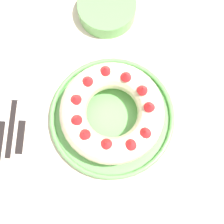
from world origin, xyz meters
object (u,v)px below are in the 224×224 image
at_px(serving_knife, 2,123).
at_px(side_bowl, 107,9).
at_px(serving_dish, 112,117).
at_px(bundt_cake, 112,112).
at_px(cake_knife, 22,122).
at_px(fork, 13,111).

distance_m(serving_knife, side_bowl, 0.42).
height_order(serving_dish, bundt_cake, bundt_cake).
relative_size(serving_knife, cake_knife, 1.27).
distance_m(fork, serving_knife, 0.04).
height_order(bundt_cake, cake_knife, bundt_cake).
relative_size(fork, serving_knife, 0.87).
height_order(serving_knife, cake_knife, same).
bearing_deg(serving_knife, cake_knife, 5.89).
relative_size(serving_dish, serving_knife, 1.32).
height_order(serving_dish, cake_knife, serving_dish).
bearing_deg(serving_knife, fork, 52.46).
height_order(bundt_cake, serving_knife, bundt_cake).
xyz_separation_m(serving_knife, cake_knife, (0.05, 0.00, 0.00)).
xyz_separation_m(bundt_cake, cake_knife, (-0.23, -0.02, -0.06)).
relative_size(bundt_cake, serving_knife, 1.06).
bearing_deg(cake_knife, serving_knife, -178.06).
bearing_deg(serving_dish, cake_knife, -174.88).
height_order(fork, cake_knife, cake_knife).
relative_size(fork, cake_knife, 1.11).
bearing_deg(cake_knife, bundt_cake, 1.92).
xyz_separation_m(bundt_cake, fork, (-0.25, 0.01, -0.06)).
bearing_deg(bundt_cake, fork, 178.29).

